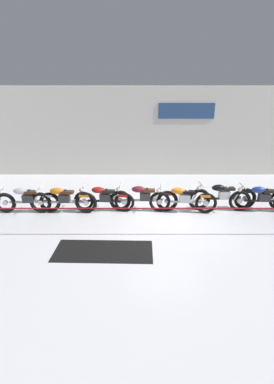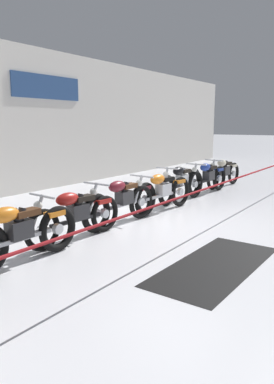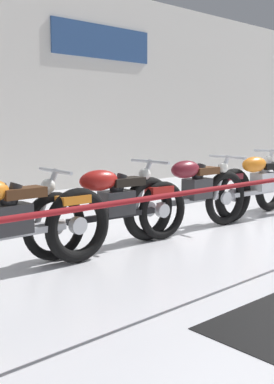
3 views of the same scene
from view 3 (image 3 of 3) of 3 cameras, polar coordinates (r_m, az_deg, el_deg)
ground_plane at (r=6.44m, az=15.10°, el=-4.31°), size 120.00×120.00×0.00m
back_wall at (r=10.01m, az=-10.78°, el=12.24°), size 28.00×0.29×4.20m
motorcycle_orange_1 at (r=4.32m, az=-15.54°, el=-4.03°), size 2.29×0.62×0.95m
motorcycle_red_2 at (r=5.19m, az=-2.98°, el=-1.76°), size 2.11×0.62×0.92m
motorcycle_maroon_3 at (r=6.15m, az=6.77°, el=-0.24°), size 2.37×0.62×0.95m
motorcycle_orange_4 at (r=7.13m, az=14.47°, el=0.76°), size 2.28×0.62×0.94m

